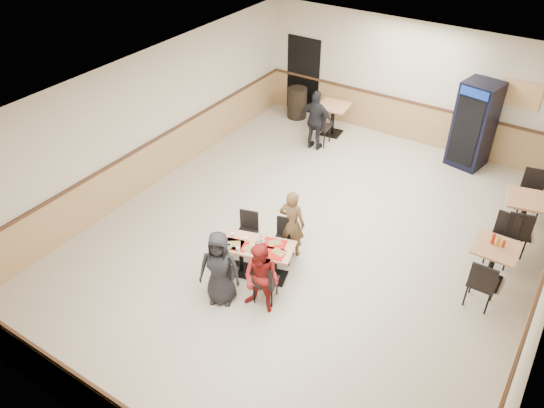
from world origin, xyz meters
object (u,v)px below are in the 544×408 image
Objects in this scene: main_table at (258,255)px; pepsi_cooler at (474,125)px; diner_woman_left at (220,268)px; side_table_near at (493,259)px; diner_woman_right at (261,279)px; side_table_far at (525,210)px; diner_man_opposite at (292,223)px; lone_diner at (316,121)px; back_table at (333,115)px; trash_bin at (297,103)px.

pepsi_cooler reaches higher than main_table.
side_table_near is at bearing 13.07° from diner_woman_left.
diner_woman_right reaches higher than side_table_far.
side_table_near reaches higher than main_table.
side_table_near is at bearing -169.96° from diner_man_opposite.
side_table_near is 0.86× the size of side_table_far.
diner_man_opposite is 3.54m from side_table_near.
pepsi_cooler is at bearing 47.11° from diner_woman_left.
main_table is at bearing 124.63° from diner_woman_right.
lone_diner is at bearing 77.60° from diner_woman_left.
lone_diner is at bearing -77.06° from diner_man_opposite.
pepsi_cooler is at bearing 6.60° from back_table.
diner_woman_left is at bearing -167.75° from diner_woman_right.
main_table is at bearing -75.66° from back_table.
diner_man_opposite is 1.65× the size of back_table.
main_table is at bearing -65.39° from trash_bin.
diner_woman_left reaches higher than main_table.
main_table is at bearing 52.90° from diner_woman_left.
diner_woman_right is at bearing -91.23° from pepsi_cooler.
diner_woman_right is at bearing 105.85° from lone_diner.
lone_diner is 1.83m from trash_bin.
back_table is at bearing -161.98° from pepsi_cooler.
diner_woman_left reaches higher than diner_woman_right.
diner_man_opposite reaches higher than main_table.
pepsi_cooler is (1.47, 6.56, 0.36)m from diner_woman_right.
diner_woman_right is (0.51, -0.65, 0.21)m from main_table.
lone_diner reaches higher than side_table_near.
diner_woman_right is at bearing -137.91° from side_table_near.
diner_woman_right is at bearing -63.85° from trash_bin.
side_table_far is 6.67m from trash_bin.
lone_diner is 5.13m from side_table_far.
lone_diner reaches higher than diner_woman_right.
diner_woman_left is 4.69m from side_table_near.
pepsi_cooler is (3.39, 0.39, 0.49)m from back_table.
diner_man_opposite is at bearing 108.66° from lone_diner.
trash_bin reaches higher than main_table.
pepsi_cooler is at bearing 128.13° from side_table_far.
pepsi_cooler reaches higher than trash_bin.
diner_woman_right is 0.87× the size of lone_diner.
diner_woman_right is 1.44× the size of side_table_far.
pepsi_cooler reaches higher than diner_woman_left.
diner_woman_left reaches higher than trash_bin.
side_table_far is at bearing 25.32° from diner_woman_left.
diner_man_opposite is 4.56m from side_table_far.
back_table is 3.45m from pepsi_cooler.
lone_diner is 1.93× the size of side_table_near.
diner_man_opposite reaches higher than diner_woman_right.
diner_woman_left is at bearing -96.32° from pepsi_cooler.
diner_woman_left is at bearing 98.50° from lone_diner.
back_table is at bearing -94.26° from lone_diner.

